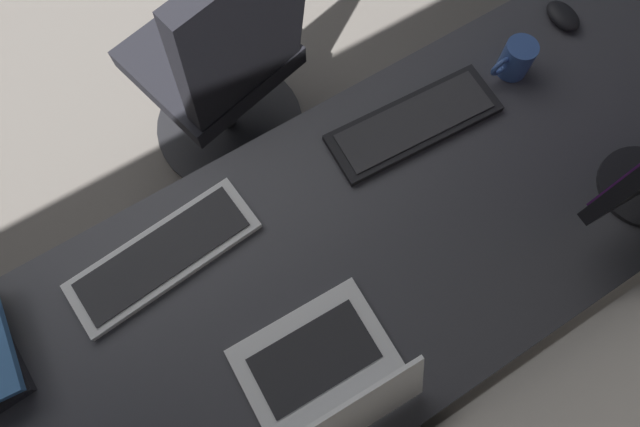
# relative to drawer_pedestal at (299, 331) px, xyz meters

# --- Properties ---
(desk) EXTENTS (2.40, 0.72, 0.73)m
(desk) POSITION_rel_drawer_pedestal_xyz_m (-0.12, -0.03, 0.32)
(desk) COLOR #38383D
(desk) RESTS_ON ground
(drawer_pedestal) EXTENTS (0.40, 0.51, 0.69)m
(drawer_pedestal) POSITION_rel_drawer_pedestal_xyz_m (0.00, 0.00, 0.00)
(drawer_pedestal) COLOR #38383D
(drawer_pedestal) RESTS_ON ground
(laptop_leftmost) EXTENTS (0.31, 0.28, 0.21)m
(laptop_leftmost) POSITION_rel_drawer_pedestal_xyz_m (0.02, 0.17, 0.43)
(laptop_leftmost) COLOR white
(laptop_leftmost) RESTS_ON desk
(keyboard_main) EXTENTS (0.43, 0.17, 0.02)m
(keyboard_main) POSITION_rel_drawer_pedestal_xyz_m (-0.47, -0.22, 0.39)
(keyboard_main) COLOR black
(keyboard_main) RESTS_ON desk
(keyboard_spare) EXTENTS (0.43, 0.17, 0.02)m
(keyboard_spare) POSITION_rel_drawer_pedestal_xyz_m (0.18, -0.24, 0.39)
(keyboard_spare) COLOR silver
(keyboard_spare) RESTS_ON desk
(mouse_main) EXTENTS (0.06, 0.10, 0.03)m
(mouse_main) POSITION_rel_drawer_pedestal_xyz_m (-0.97, -0.27, 0.40)
(mouse_main) COLOR black
(mouse_main) RESTS_ON desk
(coffee_mug) EXTENTS (0.12, 0.08, 0.09)m
(coffee_mug) POSITION_rel_drawer_pedestal_xyz_m (-0.76, -0.22, 0.43)
(coffee_mug) COLOR #335193
(coffee_mug) RESTS_ON desk
(office_chair) EXTENTS (0.56, 0.59, 0.97)m
(office_chair) POSITION_rel_drawer_pedestal_xyz_m (-0.21, -0.79, 0.11)
(office_chair) COLOR black
(office_chair) RESTS_ON ground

